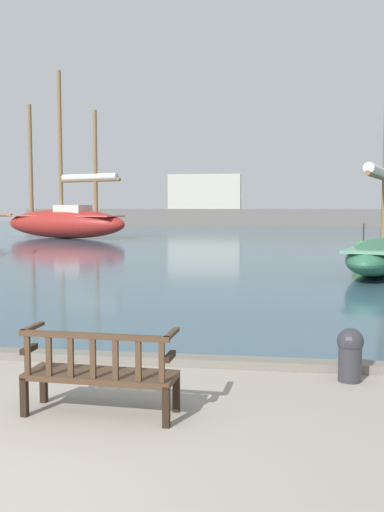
{
  "coord_description": "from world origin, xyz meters",
  "views": [
    {
      "loc": [
        2.2,
        -3.84,
        2.18
      ],
      "look_at": [
        0.2,
        10.0,
        1.0
      ],
      "focal_mm": 40.0,
      "sensor_mm": 36.0,
      "label": 1
    }
  ],
  "objects": [
    {
      "name": "harbor_water",
      "position": [
        0.0,
        44.0,
        0.04
      ],
      "size": [
        100.0,
        80.0,
        0.08
      ],
      "primitive_type": "cube",
      "color": "#385666",
      "rests_on": "ground"
    },
    {
      "name": "quay_edge_kerb",
      "position": [
        0.0,
        3.85,
        0.06
      ],
      "size": [
        40.0,
        0.3,
        0.12
      ],
      "primitive_type": "cube",
      "color": "slate",
      "rests_on": "ground"
    },
    {
      "name": "park_bench",
      "position": [
        0.4,
        1.81,
        0.47
      ],
      "size": [
        1.63,
        0.61,
        0.92
      ],
      "color": "black",
      "rests_on": "ground"
    },
    {
      "name": "sailboat_nearest_starboard",
      "position": [
        -12.2,
        34.14,
        1.33
      ],
      "size": [
        11.48,
        5.99,
        11.46
      ],
      "color": "maroon",
      "rests_on": "harbor_water"
    },
    {
      "name": "sailboat_centre_channel",
      "position": [
        5.69,
        15.28,
        0.89
      ],
      "size": [
        4.07,
        7.6,
        10.53
      ],
      "color": "#2D6647",
      "rests_on": "harbor_water"
    },
    {
      "name": "mooring_bollard",
      "position": [
        3.16,
        3.41,
        0.37
      ],
      "size": [
        0.33,
        0.33,
        0.68
      ],
      "color": "#2D2D33",
      "rests_on": "ground"
    },
    {
      "name": "channel_buoy",
      "position": [
        5.78,
        19.91,
        0.48
      ],
      "size": [
        0.78,
        0.78,
        1.48
      ],
      "color": "green",
      "rests_on": "harbor_water"
    },
    {
      "name": "far_breakwater",
      "position": [
        -1.2,
        63.47,
        1.65
      ],
      "size": [
        55.64,
        2.4,
        6.12
      ],
      "color": "#66605B",
      "rests_on": "ground"
    }
  ]
}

